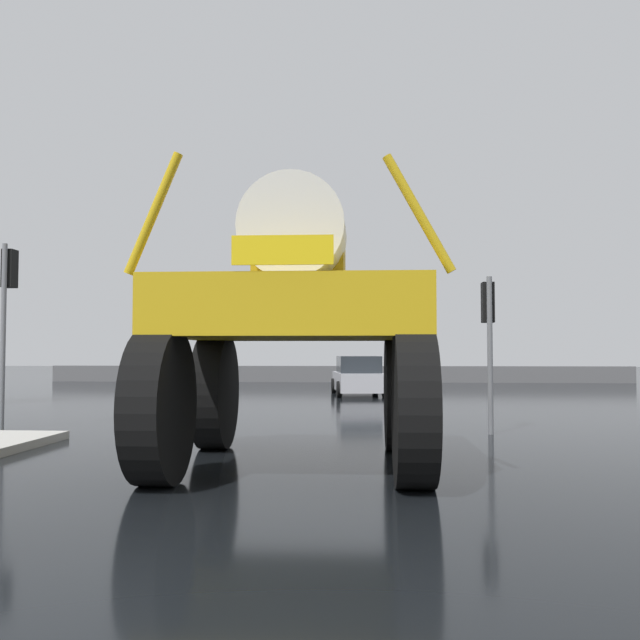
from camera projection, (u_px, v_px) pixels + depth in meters
name	position (u px, v px, depth m)	size (l,w,h in m)	color
ground_plane	(307.00, 405.00, 22.42)	(120.00, 120.00, 0.00)	black
oversize_sprayer	(298.00, 326.00, 10.50)	(4.15, 5.39, 4.20)	black
sedan_ahead	(358.00, 377.00, 27.39)	(2.30, 4.29, 1.52)	#B7B7BF
traffic_signal_near_left	(8.00, 294.00, 15.40)	(0.24, 0.54, 4.03)	slate
traffic_signal_near_right	(488.00, 320.00, 14.59)	(0.24, 0.54, 3.23)	slate
traffic_signal_far_left	(212.00, 332.00, 33.78)	(0.24, 0.55, 3.63)	slate
roadside_barrier	(335.00, 374.00, 39.14)	(32.39, 0.24, 0.90)	#59595B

